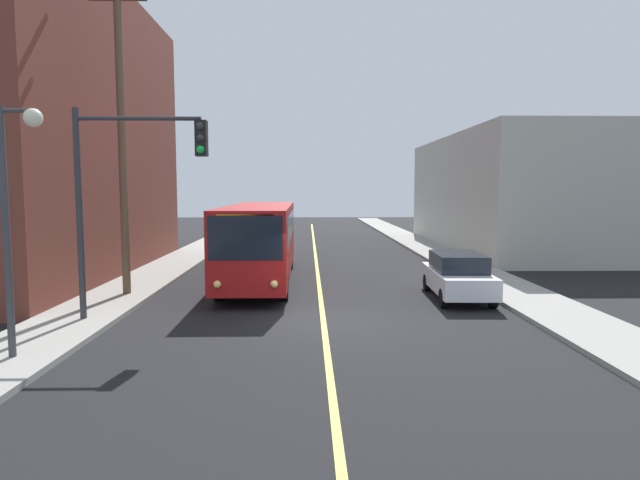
{
  "coord_description": "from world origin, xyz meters",
  "views": [
    {
      "loc": [
        -0.46,
        -15.69,
        3.87
      ],
      "look_at": [
        0.0,
        4.36,
        2.0
      ],
      "focal_mm": 30.62,
      "sensor_mm": 36.0,
      "label": 1
    }
  ],
  "objects_px": {
    "utility_pole_near": "(121,112)",
    "traffic_signal_left_corner": "(132,174)",
    "city_bus": "(261,238)",
    "street_lamp_left": "(15,195)",
    "parked_car_white": "(458,275)",
    "fire_hydrant": "(484,269)"
  },
  "relations": [
    {
      "from": "utility_pole_near",
      "to": "traffic_signal_left_corner",
      "type": "relative_size",
      "value": 1.96
    },
    {
      "from": "city_bus",
      "to": "traffic_signal_left_corner",
      "type": "relative_size",
      "value": 2.03
    },
    {
      "from": "street_lamp_left",
      "to": "traffic_signal_left_corner",
      "type": "bearing_deg",
      "value": 68.57
    },
    {
      "from": "city_bus",
      "to": "utility_pole_near",
      "type": "height_order",
      "value": "utility_pole_near"
    },
    {
      "from": "parked_car_white",
      "to": "traffic_signal_left_corner",
      "type": "height_order",
      "value": "traffic_signal_left_corner"
    },
    {
      "from": "fire_hydrant",
      "to": "traffic_signal_left_corner",
      "type": "bearing_deg",
      "value": -151.72
    },
    {
      "from": "utility_pole_near",
      "to": "fire_hydrant",
      "type": "relative_size",
      "value": 13.98
    },
    {
      "from": "utility_pole_near",
      "to": "fire_hydrant",
      "type": "bearing_deg",
      "value": 11.28
    },
    {
      "from": "traffic_signal_left_corner",
      "to": "fire_hydrant",
      "type": "distance_m",
      "value": 14.41
    },
    {
      "from": "fire_hydrant",
      "to": "utility_pole_near",
      "type": "bearing_deg",
      "value": -168.72
    },
    {
      "from": "city_bus",
      "to": "traffic_signal_left_corner",
      "type": "height_order",
      "value": "traffic_signal_left_corner"
    },
    {
      "from": "utility_pole_near",
      "to": "street_lamp_left",
      "type": "height_order",
      "value": "utility_pole_near"
    },
    {
      "from": "city_bus",
      "to": "parked_car_white",
      "type": "relative_size",
      "value": 2.72
    },
    {
      "from": "street_lamp_left",
      "to": "fire_hydrant",
      "type": "xyz_separation_m",
      "value": [
        13.68,
        10.2,
        -3.16
      ]
    },
    {
      "from": "utility_pole_near",
      "to": "fire_hydrant",
      "type": "height_order",
      "value": "utility_pole_near"
    },
    {
      "from": "city_bus",
      "to": "fire_hydrant",
      "type": "distance_m",
      "value": 9.4
    },
    {
      "from": "city_bus",
      "to": "fire_hydrant",
      "type": "relative_size",
      "value": 14.49
    },
    {
      "from": "utility_pole_near",
      "to": "street_lamp_left",
      "type": "xyz_separation_m",
      "value": [
        0.13,
        -7.45,
        -2.81
      ]
    },
    {
      "from": "city_bus",
      "to": "parked_car_white",
      "type": "bearing_deg",
      "value": -28.85
    },
    {
      "from": "city_bus",
      "to": "traffic_signal_left_corner",
      "type": "distance_m",
      "value": 8.28
    },
    {
      "from": "parked_car_white",
      "to": "fire_hydrant",
      "type": "height_order",
      "value": "parked_car_white"
    },
    {
      "from": "street_lamp_left",
      "to": "city_bus",
      "type": "bearing_deg",
      "value": 68.12
    }
  ]
}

